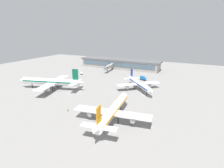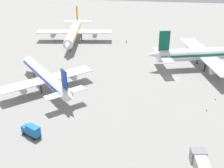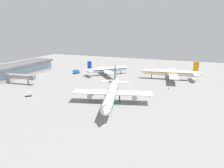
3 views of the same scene
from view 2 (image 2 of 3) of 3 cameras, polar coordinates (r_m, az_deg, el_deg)
The scene contains 8 objects.
ground at distance 109.41m, azimuth 11.97°, elevation 0.97°, with size 288.00×288.00×0.00m, color gray.
airplane_at_gate at distance 100.89m, azimuth -12.69°, elevation 1.41°, with size 30.36×32.35×12.16m.
airplane_taxiing at distance 121.04m, azimuth 18.39°, elevation 5.60°, with size 49.98×40.84×15.46m.
airplane_distant at distance 146.58m, azimuth -7.46°, elevation 10.07°, with size 37.15×46.01×14.01m.
catering_truck at distance 79.28m, azimuth -15.37°, elevation -8.70°, with size 5.84×4.28×3.30m.
ground_crew_worker at distance 144.50m, azimuth 2.76°, elevation 8.25°, with size 0.53×0.53×1.67m.
safety_cone_near_gate at distance 98.85m, azimuth 19.49°, elevation -2.77°, with size 0.44×0.44×0.60m, color #EA590C.
safety_cone_mid_apron at distance 91.90m, azimuth 17.90°, elevation -4.84°, with size 0.44×0.44×0.60m, color #EA590C.
Camera 2 is at (-9.15, -98.73, 46.25)m, focal length 47.09 mm.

